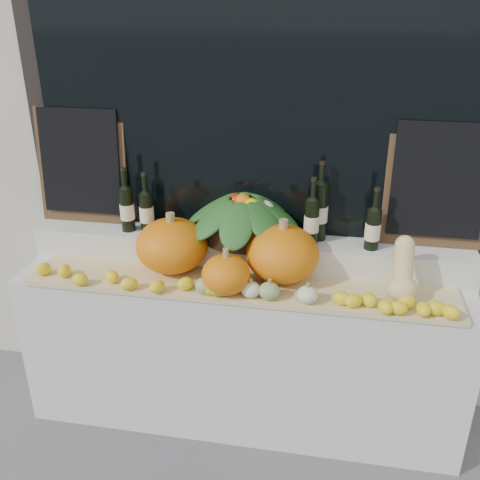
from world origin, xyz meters
name	(u,v)px	position (x,y,z in m)	size (l,w,h in m)	color
display_sill	(242,347)	(0.00, 1.52, 0.44)	(2.30, 0.55, 0.88)	silver
rear_tier	(247,250)	(0.00, 1.68, 0.96)	(2.30, 0.25, 0.16)	silver
straw_bedding	(238,286)	(0.00, 1.40, 0.89)	(2.10, 0.32, 0.03)	tan
pumpkin_left	(172,245)	(-0.36, 1.49, 1.04)	(0.37, 0.37, 0.27)	orange
pumpkin_right	(282,254)	(0.20, 1.49, 1.04)	(0.36, 0.36, 0.28)	orange
pumpkin_center	(226,274)	(-0.04, 1.31, 1.00)	(0.23, 0.23, 0.19)	orange
butternut_squash	(403,274)	(0.77, 1.41, 1.03)	(0.14, 0.21, 0.29)	#E5CA86
decorative_gourds	(245,288)	(0.05, 1.29, 0.95)	(0.58, 0.12, 0.14)	#37671F
lemon_heap	(234,290)	(0.00, 1.29, 0.94)	(2.20, 0.16, 0.06)	yellow
produce_bowl	(243,216)	(-0.02, 1.66, 1.16)	(0.63, 0.63, 0.25)	black
wine_bottle_far_left	(127,209)	(-0.64, 1.64, 1.16)	(0.08, 0.08, 0.35)	black
wine_bottle_near_left	(147,211)	(-0.54, 1.66, 1.15)	(0.08, 0.08, 0.32)	black
wine_bottle_tall	(320,211)	(0.36, 1.71, 1.19)	(0.08, 0.08, 0.41)	black
wine_bottle_near_right	(312,221)	(0.33, 1.65, 1.16)	(0.08, 0.08, 0.35)	black
wine_bottle_far_right	(373,228)	(0.63, 1.64, 1.15)	(0.08, 0.08, 0.32)	black
chalkboard_left	(81,164)	(-0.92, 1.74, 1.36)	(0.50, 0.09, 0.62)	#4C331E
chalkboard_right	(438,184)	(0.92, 1.74, 1.36)	(0.50, 0.09, 0.62)	#4C331E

